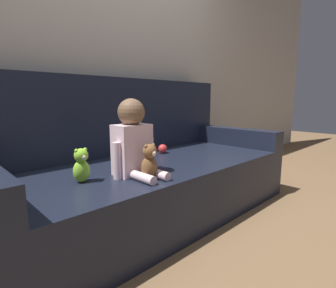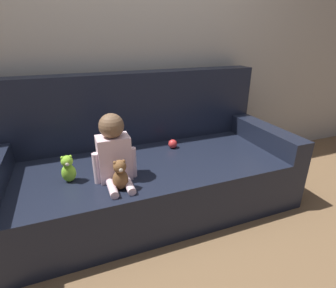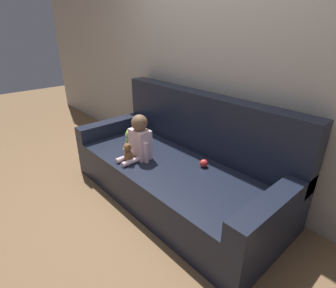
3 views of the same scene
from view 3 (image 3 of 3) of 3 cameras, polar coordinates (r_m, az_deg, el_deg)
name	(u,v)px [view 3 (image 3 of 3)]	position (r m, az deg, el deg)	size (l,w,h in m)	color
ground_plane	(173,196)	(2.72, 1.18, -11.23)	(12.00, 12.00, 0.00)	brown
wall_back	(219,59)	(2.65, 11.00, 17.80)	(8.00, 0.05, 2.60)	#ADA89E
couch	(180,166)	(2.60, 2.58, -4.89)	(2.20, 0.97, 0.99)	black
person_baby	(139,140)	(2.52, -6.29, 0.96)	(0.28, 0.33, 0.44)	silver
teddy_bear_brown	(128,154)	(2.49, -8.71, -2.08)	(0.12, 0.09, 0.20)	brown
plush_toy_side	(129,139)	(2.81, -8.40, 1.15)	(0.09, 0.08, 0.18)	#8CD133
toy_ball	(204,163)	(2.43, 7.79, -4.18)	(0.07, 0.07, 0.07)	red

